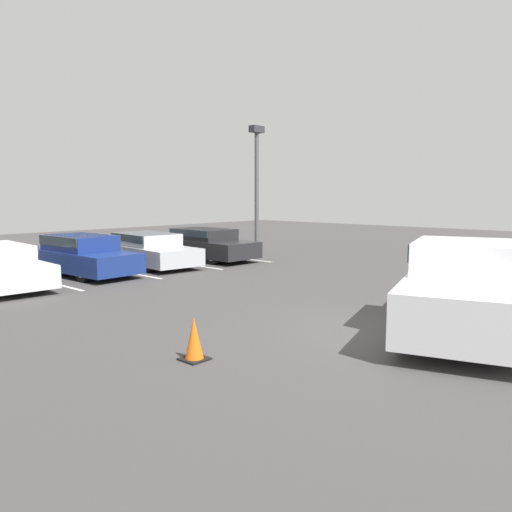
# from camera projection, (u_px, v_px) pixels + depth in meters

# --- Properties ---
(ground_plane) EXTENTS (60.00, 60.00, 0.00)m
(ground_plane) POSITION_uv_depth(u_px,v_px,m) (399.00, 333.00, 9.35)
(ground_plane) COLOR #423F3F
(stall_stripe_b) EXTENTS (0.12, 5.18, 0.01)m
(stall_stripe_b) POSITION_uv_depth(u_px,v_px,m) (40.00, 280.00, 15.21)
(stall_stripe_b) COLOR white
(stall_stripe_b) RESTS_ON ground_plane
(stall_stripe_c) EXTENTS (0.12, 5.18, 0.01)m
(stall_stripe_c) POSITION_uv_depth(u_px,v_px,m) (116.00, 270.00, 17.13)
(stall_stripe_c) COLOR white
(stall_stripe_c) RESTS_ON ground_plane
(stall_stripe_d) EXTENTS (0.12, 5.18, 0.01)m
(stall_stripe_d) POSITION_uv_depth(u_px,v_px,m) (176.00, 263.00, 19.06)
(stall_stripe_d) COLOR white
(stall_stripe_d) RESTS_ON ground_plane
(stall_stripe_e) EXTENTS (0.12, 5.18, 0.01)m
(stall_stripe_e) POSITION_uv_depth(u_px,v_px,m) (225.00, 256.00, 20.98)
(stall_stripe_e) COLOR white
(stall_stripe_e) RESTS_ON ground_plane
(pickup_truck) EXTENTS (6.21, 3.71, 1.72)m
(pickup_truck) POSITION_uv_depth(u_px,v_px,m) (467.00, 284.00, 9.67)
(pickup_truck) COLOR silver
(pickup_truck) RESTS_ON ground_plane
(parked_sedan_b) EXTENTS (1.87, 4.50, 1.29)m
(parked_sedan_b) POSITION_uv_depth(u_px,v_px,m) (81.00, 254.00, 16.16)
(parked_sedan_b) COLOR navy
(parked_sedan_b) RESTS_ON ground_plane
(parked_sedan_c) EXTENTS (2.23, 4.76, 1.20)m
(parked_sedan_c) POSITION_uv_depth(u_px,v_px,m) (148.00, 249.00, 18.16)
(parked_sedan_c) COLOR #B7BABF
(parked_sedan_c) RESTS_ON ground_plane
(parked_sedan_d) EXTENTS (1.93, 4.66, 1.24)m
(parked_sedan_d) POSITION_uv_depth(u_px,v_px,m) (205.00, 243.00, 20.00)
(parked_sedan_d) COLOR #232326
(parked_sedan_d) RESTS_ON ground_plane
(light_post) EXTENTS (0.70, 0.36, 5.68)m
(light_post) POSITION_uv_depth(u_px,v_px,m) (257.00, 176.00, 22.81)
(light_post) COLOR #515156
(light_post) RESTS_ON ground_plane
(traffic_cone) EXTENTS (0.40, 0.40, 0.68)m
(traffic_cone) POSITION_uv_depth(u_px,v_px,m) (194.00, 340.00, 7.82)
(traffic_cone) COLOR black
(traffic_cone) RESTS_ON ground_plane
(wheel_stop_curb) EXTENTS (1.98, 0.20, 0.14)m
(wheel_stop_curb) POSITION_uv_depth(u_px,v_px,m) (127.00, 255.00, 20.92)
(wheel_stop_curb) COLOR #B7B2A8
(wheel_stop_curb) RESTS_ON ground_plane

